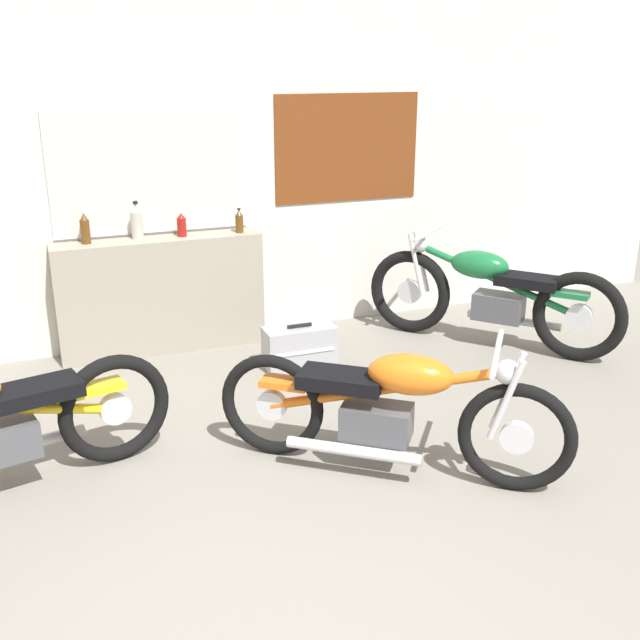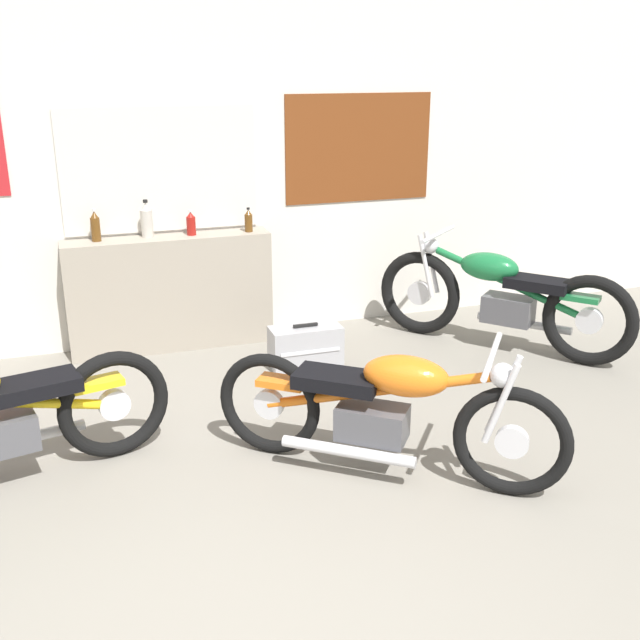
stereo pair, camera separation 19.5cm
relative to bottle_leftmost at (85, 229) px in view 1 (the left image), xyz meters
The scene contains 9 objects.
wall_back 0.59m from the bottle_leftmost, 19.95° to the left, with size 10.00×0.07×2.80m.
sill_counter 0.76m from the bottle_leftmost, ahead, with size 1.58×0.28×0.90m.
bottle_leftmost is the anchor object (origin of this frame).
bottle_left_center 0.38m from the bottle_leftmost, ahead, with size 0.09×0.09×0.29m.
bottle_center 0.71m from the bottle_leftmost, ahead, with size 0.07×0.07×0.20m.
bottle_right_center 1.16m from the bottle_leftmost, ahead, with size 0.06×0.06×0.19m.
motorcycle_orange 2.78m from the bottle_leftmost, 60.39° to the right, with size 1.61×1.28×0.79m.
motorcycle_green 3.15m from the bottle_leftmost, 16.58° to the right, with size 1.42×1.63×0.88m.
hard_case_silver 1.80m from the bottle_leftmost, 28.09° to the right, with size 0.54×0.25×0.33m.
Camera 1 is at (-0.77, -2.13, 2.19)m, focal length 42.00 mm.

